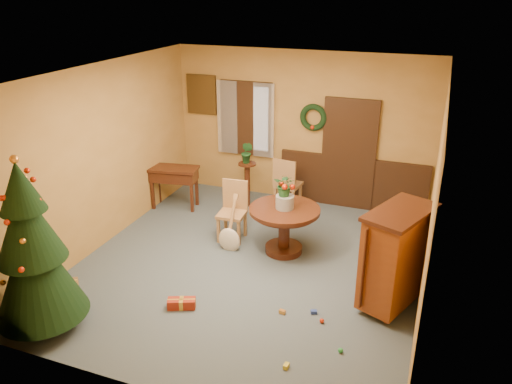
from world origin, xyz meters
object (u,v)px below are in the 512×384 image
at_px(chair_near, 233,208).
at_px(christmas_tree, 32,251).
at_px(sideboard, 396,256).
at_px(dining_table, 284,221).
at_px(writing_desk, 174,177).

relative_size(chair_near, christmas_tree, 0.44).
xyz_separation_m(chair_near, sideboard, (2.72, -1.03, 0.21)).
bearing_deg(chair_near, christmas_tree, -113.00).
relative_size(dining_table, christmas_tree, 0.49).
relative_size(chair_near, sideboard, 0.72).
bearing_deg(chair_near, writing_desk, 153.85).
xyz_separation_m(dining_table, sideboard, (1.78, -0.85, 0.21)).
bearing_deg(sideboard, writing_desk, 157.32).
bearing_deg(writing_desk, sideboard, -22.68).
bearing_deg(chair_near, sideboard, -20.65).
bearing_deg(chair_near, dining_table, -10.55).
height_order(christmas_tree, sideboard, christmas_tree).
height_order(dining_table, christmas_tree, christmas_tree).
relative_size(christmas_tree, sideboard, 1.64).
distance_m(dining_table, writing_desk, 2.65).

